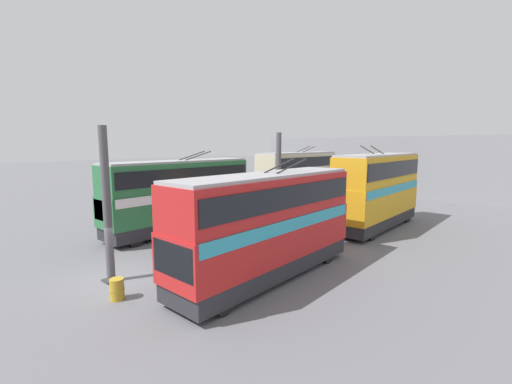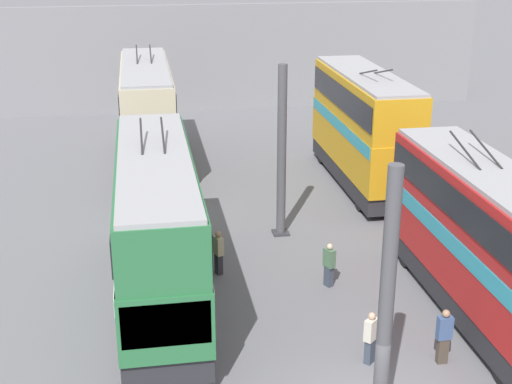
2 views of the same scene
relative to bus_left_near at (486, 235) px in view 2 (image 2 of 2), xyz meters
The scene contains 11 objects.
depot_back_wall 29.32m from the bus_left_near, ahead, with size 0.50×36.00×7.01m.
support_column_near 7.11m from the bus_left_near, 134.85° to the left, with size 0.65×0.65×6.91m.
support_column_far 8.84m from the bus_left_near, 34.70° to the left, with size 0.65×0.65×6.91m.
bus_left_near is the anchor object (origin of this frame).
bus_left_far 12.51m from the bus_left_near, ahead, with size 9.83×2.54×6.04m.
bus_right_mid 10.36m from the bus_left_near, 75.77° to the left, with size 11.04×2.54×5.62m.
bus_right_far 19.77m from the bus_left_near, 30.53° to the left, with size 10.75×2.54×5.92m.
person_aisle_foreground 5.19m from the bus_left_near, 116.64° to the left, with size 0.46×0.47×1.62m.
person_aisle_midway 5.33m from the bus_left_near, 59.06° to the left, with size 0.48×0.40×1.60m.
person_by_left_row 3.85m from the bus_left_near, 137.66° to the left, with size 0.25×0.43×1.70m.
person_by_right_row 9.11m from the bus_left_near, 62.61° to the left, with size 0.48×0.37×1.66m.
Camera 2 is at (-13.94, 5.35, 11.67)m, focal length 50.00 mm.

